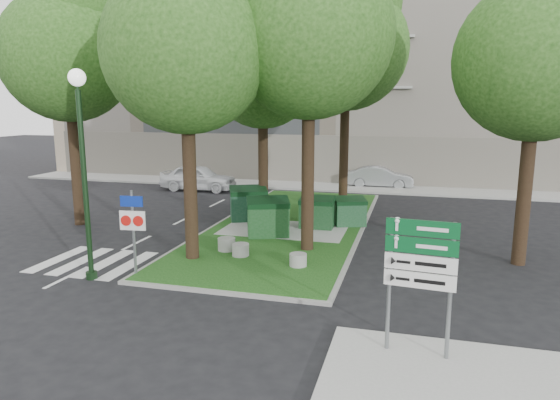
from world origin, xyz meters
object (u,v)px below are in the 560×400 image
(tree_median_near_right, at_px, (313,17))
(dumpster_d, at_px, (350,212))
(tree_median_mid, at_px, (265,62))
(tree_median_far, at_px, (349,36))
(traffic_sign_pole, at_px, (133,222))
(bollard_right, at_px, (298,260))
(dumpster_c, at_px, (317,213))
(car_silver, at_px, (380,177))
(litter_bin, at_px, (350,205))
(bollard_left, at_px, (227,244))
(car_white, at_px, (198,178))
(dumpster_a, at_px, (248,204))
(dumpster_b, at_px, (268,217))
(tree_median_near_left, at_px, (188,34))
(tree_street_left, at_px, (69,43))
(bollard_mid, at_px, (241,250))
(directional_sign, at_px, (420,266))
(tree_street_right, at_px, (541,44))
(street_lamp, at_px, (82,150))

(tree_median_near_right, bearing_deg, dumpster_d, 76.87)
(tree_median_mid, height_order, tree_median_far, tree_median_far)
(traffic_sign_pole, bearing_deg, tree_median_far, 60.88)
(bollard_right, xyz_separation_m, traffic_sign_pole, (-4.62, -1.96, 1.40))
(dumpster_c, distance_m, car_silver, 11.95)
(litter_bin, bearing_deg, bollard_left, -114.06)
(car_white, height_order, car_silver, car_white)
(dumpster_a, height_order, dumpster_b, dumpster_b)
(tree_median_near_left, relative_size, bollard_left, 17.04)
(bollard_left, bearing_deg, tree_street_left, 162.25)
(tree_median_far, distance_m, bollard_mid, 12.22)
(bollard_mid, distance_m, car_white, 14.31)
(dumpster_c, distance_m, directional_sign, 10.85)
(tree_median_near_right, distance_m, litter_bin, 10.00)
(tree_median_far, bearing_deg, tree_median_near_left, -111.28)
(tree_median_near_right, bearing_deg, car_white, 130.18)
(tree_median_far, relative_size, traffic_sign_pole, 4.46)
(dumpster_a, bearing_deg, car_silver, 42.29)
(tree_street_right, height_order, dumpster_c, tree_street_right)
(tree_median_mid, height_order, bollard_right, tree_median_mid)
(tree_street_left, height_order, dumpster_c, tree_street_left)
(tree_median_near_right, relative_size, dumpster_b, 5.96)
(dumpster_b, distance_m, dumpster_c, 2.39)
(dumpster_a, bearing_deg, tree_street_left, 173.75)
(tree_median_near_right, xyz_separation_m, street_lamp, (-5.78, -4.47, -4.11))
(dumpster_c, height_order, car_silver, dumpster_c)
(tree_median_near_left, relative_size, tree_street_left, 0.96)
(dumpster_a, relative_size, street_lamp, 0.31)
(car_silver, bearing_deg, tree_street_right, -159.83)
(dumpster_a, bearing_deg, street_lamp, -129.09)
(bollard_right, bearing_deg, tree_street_right, 19.67)
(tree_median_far, xyz_separation_m, litter_bin, (0.37, -0.95, -7.86))
(car_silver, bearing_deg, street_lamp, 158.69)
(tree_median_far, relative_size, litter_bin, 17.71)
(tree_street_right, height_order, traffic_sign_pole, tree_street_right)
(dumpster_b, distance_m, dumpster_d, 3.84)
(dumpster_c, height_order, directional_sign, directional_sign)
(bollard_left, height_order, car_silver, car_silver)
(car_white, bearing_deg, car_silver, -70.14)
(dumpster_a, xyz_separation_m, litter_bin, (4.12, 2.85, -0.38))
(tree_street_left, height_order, bollard_mid, tree_street_left)
(tree_median_near_right, distance_m, dumpster_d, 8.32)
(tree_median_far, bearing_deg, car_silver, 80.75)
(tree_street_left, xyz_separation_m, dumpster_b, (8.55, -0.15, -6.81))
(street_lamp, bearing_deg, dumpster_d, 51.39)
(dumpster_b, bearing_deg, traffic_sign_pole, -137.24)
(car_white, bearing_deg, tree_street_right, -123.46)
(tree_median_near_right, height_order, litter_bin, tree_median_near_right)
(bollard_right, relative_size, bollard_mid, 0.96)
(tree_street_left, distance_m, dumpster_b, 10.93)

